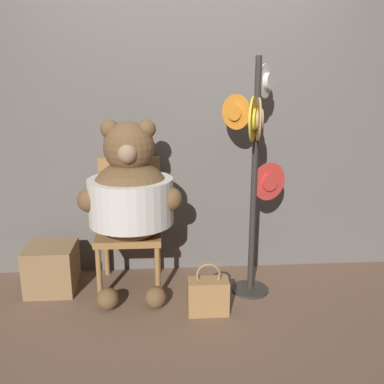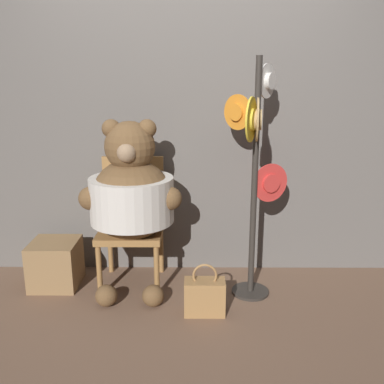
{
  "view_description": "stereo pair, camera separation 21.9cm",
  "coord_description": "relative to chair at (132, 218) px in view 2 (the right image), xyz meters",
  "views": [
    {
      "loc": [
        -0.15,
        -2.81,
        1.58
      ],
      "look_at": [
        0.05,
        0.16,
        0.78
      ],
      "focal_mm": 40.0,
      "sensor_mm": 36.0,
      "label": 1
    },
    {
      "loc": [
        0.07,
        -2.82,
        1.58
      ],
      "look_at": [
        0.05,
        0.16,
        0.78
      ],
      "focal_mm": 40.0,
      "sensor_mm": 36.0,
      "label": 2
    }
  ],
  "objects": [
    {
      "name": "ground_plane",
      "position": [
        0.42,
        -0.36,
        -0.52
      ],
      "size": [
        14.0,
        14.0,
        0.0
      ],
      "primitive_type": "plane",
      "color": "brown"
    },
    {
      "name": "handbag_on_ground",
      "position": [
        0.56,
        -0.53,
        -0.39
      ],
      "size": [
        0.28,
        0.15,
        0.37
      ],
      "color": "#A87A47",
      "rests_on": "ground_plane"
    },
    {
      "name": "chair",
      "position": [
        0.0,
        0.0,
        0.0
      ],
      "size": [
        0.48,
        0.48,
        0.98
      ],
      "color": "#9E703D",
      "rests_on": "ground_plane"
    },
    {
      "name": "wall_back",
      "position": [
        0.42,
        0.26,
        0.7
      ],
      "size": [
        8.0,
        0.1,
        2.43
      ],
      "color": "#66605B",
      "rests_on": "ground_plane"
    },
    {
      "name": "hat_display_rack",
      "position": [
        0.91,
        -0.24,
        0.51
      ],
      "size": [
        0.46,
        0.53,
        1.72
      ],
      "color": "#332D28",
      "rests_on": "ground_plane"
    },
    {
      "name": "teddy_bear",
      "position": [
        0.03,
        -0.17,
        0.24
      ],
      "size": [
        0.74,
        0.66,
        1.3
      ],
      "color": "brown",
      "rests_on": "ground_plane"
    },
    {
      "name": "wooden_crate",
      "position": [
        -0.6,
        -0.11,
        -0.34
      ],
      "size": [
        0.36,
        0.36,
        0.36
      ],
      "color": "#937047",
      "rests_on": "ground_plane"
    }
  ]
}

